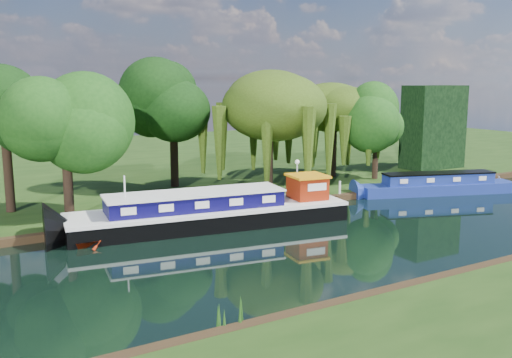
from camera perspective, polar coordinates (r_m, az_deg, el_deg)
ground at (r=35.83m, az=13.07°, el=-4.96°), size 120.00×120.00×0.00m
far_bank at (r=64.24m, az=-8.30°, el=1.97°), size 120.00×52.00×0.45m
dutch_barge at (r=35.68m, az=-4.34°, el=-3.27°), size 17.88×6.39×3.69m
narrowboat at (r=47.79m, az=17.75°, el=-0.63°), size 12.81×6.25×1.87m
red_dinghy at (r=33.42m, az=-15.14°, el=-6.14°), size 3.85×3.11×0.71m
white_cruiser at (r=52.19m, az=23.13°, el=-0.84°), size 2.46×2.20×1.16m
willow_left at (r=44.74m, az=1.29°, el=7.15°), size 7.36×7.36×8.83m
willow_right at (r=50.90m, az=7.75°, el=6.31°), size 6.11×6.11×7.45m
tree_far_left at (r=36.68m, az=-18.61°, el=5.35°), size 5.44×5.44×8.76m
tree_far_back at (r=40.15m, az=-23.87°, el=5.39°), size 5.12×5.12×8.61m
tree_far_mid at (r=46.06m, az=-8.30°, el=7.18°), size 5.73×5.73×9.37m
tree_far_right at (r=50.45m, az=11.97°, el=5.62°), size 4.41×4.41×7.21m
conifer_hedge at (r=58.25m, az=17.32°, el=4.99°), size 6.00×3.00×8.00m
lamppost at (r=43.62m, az=4.14°, el=1.18°), size 0.36×0.36×2.56m
mooring_posts at (r=41.62m, az=4.63°, el=-1.31°), size 19.16×0.16×1.00m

